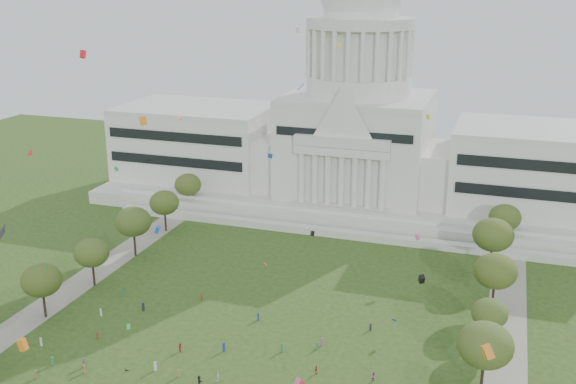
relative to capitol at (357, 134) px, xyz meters
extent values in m
cube|color=silver|center=(0.00, 1.41, -20.30)|extent=(160.00, 60.00, 4.00)
cube|color=silver|center=(0.00, -31.59, -21.30)|extent=(130.00, 3.00, 2.00)
cube|color=silver|center=(0.00, -23.59, -19.80)|extent=(140.00, 3.00, 5.00)
cube|color=silver|center=(-55.00, 0.41, -7.30)|extent=(50.00, 34.00, 22.00)
cube|color=silver|center=(55.00, 0.41, -7.30)|extent=(50.00, 34.00, 22.00)
cube|color=silver|center=(-27.00, -1.59, -10.30)|extent=(12.00, 26.00, 16.00)
cube|color=silver|center=(27.00, -1.59, -10.30)|extent=(12.00, 26.00, 16.00)
cube|color=silver|center=(0.00, 0.41, -4.30)|extent=(44.00, 38.00, 28.00)
cube|color=silver|center=(0.00, -19.59, -1.10)|extent=(28.00, 3.00, 2.40)
cube|color=black|center=(-55.00, -16.79, -5.30)|extent=(46.00, 0.40, 11.00)
cube|color=black|center=(55.00, -16.79, -5.30)|extent=(46.00, 0.40, 11.00)
cylinder|color=silver|center=(0.00, 0.41, 15.10)|extent=(32.00, 32.00, 6.00)
cylinder|color=silver|center=(0.00, 0.41, 25.10)|extent=(28.00, 28.00, 14.00)
cylinder|color=silver|center=(0.00, 0.41, 33.60)|extent=(32.40, 32.40, 3.00)
cylinder|color=silver|center=(0.00, 0.41, 39.10)|extent=(22.00, 22.00, 8.00)
cube|color=gray|center=(-48.00, -83.59, -22.28)|extent=(8.00, 160.00, 0.04)
cube|color=gray|center=(48.00, -83.59, -22.28)|extent=(8.00, 160.00, 0.04)
cylinder|color=black|center=(-45.04, -96.29, -19.56)|extent=(0.56, 0.56, 5.47)
ellipsoid|color=#354815|center=(-45.04, -96.29, -13.77)|extent=(8.42, 8.42, 6.89)
cylinder|color=black|center=(44.17, -96.15, -19.19)|extent=(0.56, 0.56, 6.20)
ellipsoid|color=#3E521E|center=(44.17, -96.15, -12.62)|extent=(9.55, 9.55, 7.82)
cylinder|color=black|center=(-44.09, -79.67, -19.66)|extent=(0.56, 0.56, 5.27)
ellipsoid|color=#3B511B|center=(-44.09, -79.67, -14.07)|extent=(8.12, 8.12, 6.65)
cylinder|color=black|center=(44.40, -79.10, -20.02)|extent=(0.56, 0.56, 4.56)
ellipsoid|color=#3F501E|center=(44.40, -79.10, -15.19)|extent=(7.01, 7.01, 5.74)
cylinder|color=black|center=(-44.08, -61.17, -19.28)|extent=(0.56, 0.56, 6.03)
ellipsoid|color=#35491B|center=(-44.08, -61.17, -12.89)|extent=(9.29, 9.29, 7.60)
cylinder|color=black|center=(44.76, -63.55, -19.31)|extent=(0.56, 0.56, 5.97)
ellipsoid|color=#384A15|center=(44.76, -63.55, -12.99)|extent=(9.19, 9.19, 7.52)
cylinder|color=black|center=(-45.22, -42.58, -19.59)|extent=(0.56, 0.56, 5.41)
ellipsoid|color=#364B16|center=(-45.22, -42.58, -13.86)|extent=(8.33, 8.33, 6.81)
cylinder|color=black|center=(43.49, -43.40, -19.11)|extent=(0.56, 0.56, 6.37)
ellipsoid|color=#394C18|center=(43.49, -43.40, -12.35)|extent=(9.82, 9.82, 8.03)
cylinder|color=black|center=(-46.87, -24.45, -19.64)|extent=(0.56, 0.56, 5.32)
ellipsoid|color=#3B4B18|center=(-46.87, -24.45, -14.00)|extent=(8.19, 8.19, 6.70)
cylinder|color=black|center=(45.96, -25.46, -19.56)|extent=(0.56, 0.56, 5.47)
ellipsoid|color=#384918|center=(45.96, -25.46, -13.77)|extent=(8.42, 8.42, 6.89)
imported|color=#994C8C|center=(25.85, -97.95, -21.38)|extent=(0.96, 1.04, 1.82)
imported|color=silver|center=(-0.55, -106.82, -21.37)|extent=(0.63, 1.11, 1.85)
imported|color=#26262B|center=(-3.20, -108.78, -21.36)|extent=(1.79, 1.60, 1.86)
imported|color=#B21E1E|center=(-11.53, -99.73, -21.42)|extent=(1.00, 0.94, 1.76)
imported|color=#B21E1E|center=(15.42, -98.92, -21.49)|extent=(0.56, 0.97, 1.61)
cube|color=#33723F|center=(-31.77, -111.67, -21.39)|extent=(0.57, 0.50, 1.81)
cube|color=#26262B|center=(21.59, -80.22, -21.55)|extent=(0.45, 0.36, 1.49)
cube|color=#4C4C51|center=(-25.91, -110.29, -21.37)|extent=(0.38, 0.54, 1.85)
cube|color=#26262B|center=(-26.74, -87.38, -21.35)|extent=(0.47, 0.58, 1.89)
cube|color=olive|center=(-31.95, -116.16, -21.51)|extent=(0.47, 0.48, 1.57)
cube|color=#B21E1E|center=(-17.02, -78.68, -21.57)|extent=(0.35, 0.44, 1.45)
cube|color=silver|center=(-34.17, -92.13, -21.47)|extent=(0.52, 0.47, 1.66)
cube|color=#994C8C|center=(13.79, -88.96, -21.48)|extent=(0.48, 0.36, 1.62)
cube|color=#33723F|center=(13.31, -90.81, -21.51)|extent=(0.33, 0.46, 1.58)
cube|color=navy|center=(-3.59, -97.00, -21.39)|extent=(0.38, 0.52, 1.81)
cube|color=olive|center=(-24.72, -111.94, -21.45)|extent=(0.44, 0.52, 1.70)
cube|color=silver|center=(-12.87, -107.15, -21.42)|extent=(0.33, 0.49, 1.75)
cube|color=#33723F|center=(7.11, -93.64, -21.42)|extent=(0.32, 0.48, 1.74)
cube|color=navy|center=(-1.67, -83.44, -21.44)|extent=(0.48, 0.53, 1.70)
cube|color=olive|center=(-7.84, -107.68, -21.52)|extent=(0.34, 0.46, 1.55)
cube|color=silver|center=(-38.37, -106.41, -21.41)|extent=(0.55, 0.47, 1.76)
cube|color=#B21E1E|center=(-29.42, -100.66, -21.57)|extent=(0.45, 0.43, 1.45)
cube|color=#33723F|center=(-35.16, -82.44, -21.49)|extent=(0.37, 0.48, 1.60)
camera|label=1|loc=(44.01, -201.64, 46.47)|focal=42.00mm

